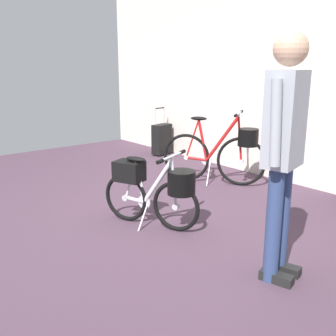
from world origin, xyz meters
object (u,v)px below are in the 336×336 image
Objects in this scene: visitor_near_wall at (284,143)px; rolling_suitcase at (162,139)px; folding_bike_foreground at (154,187)px; display_bike_left at (222,151)px.

visitor_near_wall is 4.31m from rolling_suitcase.
display_bike_left reaches higher than folding_bike_foreground.
rolling_suitcase is at bearing 140.20° from folding_bike_foreground.
visitor_near_wall is (1.32, 0.12, 0.61)m from folding_bike_foreground.
display_bike_left is at bearing 142.65° from visitor_near_wall.
visitor_near_wall is (1.89, -1.45, 0.57)m from display_bike_left.
folding_bike_foreground is 1.18× the size of rolling_suitcase.
rolling_suitcase is (-3.78, 1.93, -0.73)m from visitor_near_wall.
display_bike_left is 1.45× the size of rolling_suitcase.
visitor_near_wall is at bearing 5.38° from folding_bike_foreground.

